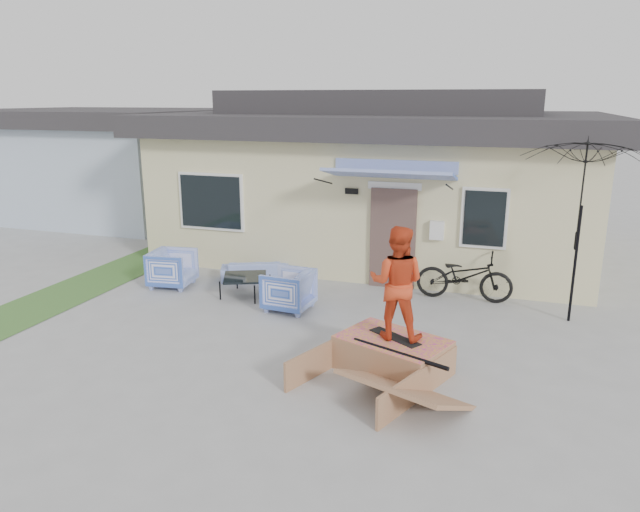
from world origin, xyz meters
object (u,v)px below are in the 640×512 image
(patio_umbrella, at_px, (579,226))
(coffee_table, at_px, (245,286))
(loveseat, at_px, (255,267))
(bicycle, at_px, (465,271))
(skate_ramp, at_px, (392,355))
(armchair_left, at_px, (172,267))
(skater, at_px, (397,280))
(armchair_right, at_px, (288,288))
(skateboard, at_px, (395,336))

(patio_umbrella, bearing_deg, coffee_table, -174.45)
(loveseat, bearing_deg, coffee_table, 80.58)
(loveseat, xyz_separation_m, bicycle, (4.47, 0.08, 0.31))
(patio_umbrella, relative_size, skate_ramp, 1.27)
(armchair_left, xyz_separation_m, skate_ramp, (5.24, -2.49, -0.18))
(loveseat, bearing_deg, patio_umbrella, 151.69)
(skate_ramp, distance_m, skater, 1.13)
(bicycle, distance_m, skate_ramp, 3.64)
(bicycle, height_order, skater, skater)
(armchair_right, bearing_deg, skate_ramp, 55.00)
(coffee_table, bearing_deg, bicycle, 15.47)
(patio_umbrella, bearing_deg, armchair_left, -176.28)
(armchair_right, bearing_deg, skater, 55.89)
(armchair_left, relative_size, armchair_right, 1.02)
(coffee_table, relative_size, skateboard, 0.97)
(coffee_table, relative_size, skate_ramp, 0.42)
(patio_umbrella, bearing_deg, loveseat, 175.60)
(loveseat, distance_m, patio_umbrella, 6.57)
(bicycle, bearing_deg, armchair_left, 99.17)
(coffee_table, xyz_separation_m, bicycle, (4.19, 1.16, 0.39))
(coffee_table, bearing_deg, skater, -33.74)
(bicycle, relative_size, skateboard, 2.15)
(skate_ramp, xyz_separation_m, skater, (0.02, 0.05, 1.13))
(patio_umbrella, bearing_deg, skate_ramp, -130.96)
(loveseat, height_order, skate_ramp, loveseat)
(coffee_table, bearing_deg, loveseat, 104.49)
(loveseat, bearing_deg, skateboard, 113.98)
(skate_ramp, height_order, skater, skater)
(loveseat, distance_m, skateboard, 5.14)
(bicycle, bearing_deg, loveseat, 89.84)
(bicycle, height_order, skateboard, bicycle)
(bicycle, height_order, skate_ramp, bicycle)
(armchair_left, bearing_deg, coffee_table, -100.36)
(skate_ramp, bearing_deg, armchair_right, 162.06)
(armchair_left, height_order, skater, skater)
(loveseat, distance_m, coffee_table, 1.12)
(armchair_left, bearing_deg, bicycle, -87.25)
(bicycle, bearing_deg, armchair_right, 116.64)
(patio_umbrella, xyz_separation_m, skater, (-2.58, -2.95, -0.37))
(armchair_left, bearing_deg, skate_ramp, -122.95)
(patio_umbrella, bearing_deg, bicycle, 163.49)
(loveseat, xyz_separation_m, skateboard, (3.81, -3.44, 0.24))
(loveseat, distance_m, armchair_left, 1.77)
(patio_umbrella, xyz_separation_m, skate_ramp, (-2.60, -3.00, -1.50))
(bicycle, xyz_separation_m, skate_ramp, (-0.69, -3.56, -0.35))
(loveseat, distance_m, armchair_right, 2.09)
(loveseat, xyz_separation_m, coffee_table, (0.28, -1.09, -0.08))
(coffee_table, bearing_deg, armchair_right, -22.40)
(armchair_right, relative_size, bicycle, 0.46)
(armchair_left, bearing_deg, skateboard, -122.45)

